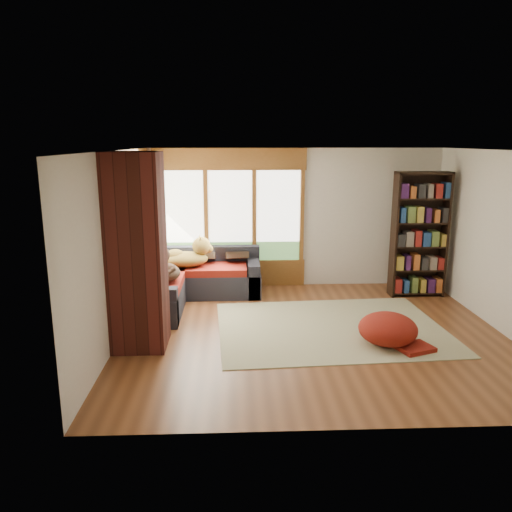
# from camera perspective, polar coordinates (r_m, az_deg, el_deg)

# --- Properties ---
(floor) EXTENTS (5.50, 5.50, 0.00)m
(floor) POSITION_cam_1_polar(r_m,az_deg,el_deg) (7.39, 6.45, -8.70)
(floor) COLOR brown
(floor) RESTS_ON ground
(ceiling) EXTENTS (5.50, 5.50, 0.00)m
(ceiling) POSITION_cam_1_polar(r_m,az_deg,el_deg) (6.87, 7.02, 11.87)
(ceiling) COLOR white
(wall_back) EXTENTS (5.50, 0.04, 2.60)m
(wall_back) POSITION_cam_1_polar(r_m,az_deg,el_deg) (9.45, 4.35, 4.32)
(wall_back) COLOR silver
(wall_back) RESTS_ON ground
(wall_front) EXTENTS (5.50, 0.04, 2.60)m
(wall_front) POSITION_cam_1_polar(r_m,az_deg,el_deg) (4.65, 11.56, -5.16)
(wall_front) COLOR silver
(wall_front) RESTS_ON ground
(wall_left) EXTENTS (0.04, 5.00, 2.60)m
(wall_left) POSITION_cam_1_polar(r_m,az_deg,el_deg) (7.12, -15.70, 0.97)
(wall_left) COLOR silver
(wall_left) RESTS_ON ground
(wall_right) EXTENTS (0.04, 5.00, 2.60)m
(wall_right) POSITION_cam_1_polar(r_m,az_deg,el_deg) (7.93, 26.75, 1.26)
(wall_right) COLOR silver
(wall_right) RESTS_ON ground
(windows_back) EXTENTS (2.82, 0.10, 1.90)m
(windows_back) POSITION_cam_1_polar(r_m,az_deg,el_deg) (9.35, -2.97, 4.56)
(windows_back) COLOR brown
(windows_back) RESTS_ON wall_back
(windows_left) EXTENTS (0.10, 2.62, 1.90)m
(windows_left) POSITION_cam_1_polar(r_m,az_deg,el_deg) (8.26, -13.66, 3.06)
(windows_left) COLOR brown
(windows_left) RESTS_ON wall_left
(roller_blind) EXTENTS (0.03, 0.72, 0.90)m
(roller_blind) POSITION_cam_1_polar(r_m,az_deg,el_deg) (9.00, -12.61, 6.50)
(roller_blind) COLOR #6A865D
(roller_blind) RESTS_ON wall_left
(brick_chimney) EXTENTS (0.70, 0.70, 2.60)m
(brick_chimney) POSITION_cam_1_polar(r_m,az_deg,el_deg) (6.71, -13.45, 0.39)
(brick_chimney) COLOR #471914
(brick_chimney) RESTS_ON ground
(sectional_sofa) EXTENTS (2.20, 2.20, 0.80)m
(sectional_sofa) POSITION_cam_1_polar(r_m,az_deg,el_deg) (8.86, -7.81, -2.97)
(sectional_sofa) COLOR black
(sectional_sofa) RESTS_ON ground
(area_rug) EXTENTS (3.46, 2.72, 0.01)m
(area_rug) POSITION_cam_1_polar(r_m,az_deg,el_deg) (7.60, 8.51, -8.09)
(area_rug) COLOR beige
(area_rug) RESTS_ON ground
(bookshelf) EXTENTS (0.95, 0.32, 2.21)m
(bookshelf) POSITION_cam_1_polar(r_m,az_deg,el_deg) (9.25, 18.18, 2.30)
(bookshelf) COLOR black
(bookshelf) RESTS_ON ground
(pouf) EXTENTS (0.85, 0.85, 0.43)m
(pouf) POSITION_cam_1_polar(r_m,az_deg,el_deg) (7.12, 14.84, -7.97)
(pouf) COLOR maroon
(pouf) RESTS_ON area_rug
(dog_tan) EXTENTS (0.90, 0.62, 0.46)m
(dog_tan) POSITION_cam_1_polar(r_m,az_deg,el_deg) (8.87, -7.66, 0.17)
(dog_tan) COLOR olive
(dog_tan) RESTS_ON sectional_sofa
(dog_brindle) EXTENTS (0.71, 0.90, 0.44)m
(dog_brindle) POSITION_cam_1_polar(r_m,az_deg,el_deg) (8.16, -10.55, -1.16)
(dog_brindle) COLOR black
(dog_brindle) RESTS_ON sectional_sofa
(throw_pillows) EXTENTS (1.98, 1.68, 0.45)m
(throw_pillows) POSITION_cam_1_polar(r_m,az_deg,el_deg) (8.79, -7.29, -0.08)
(throw_pillows) COLOR #32291D
(throw_pillows) RESTS_ON sectional_sofa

